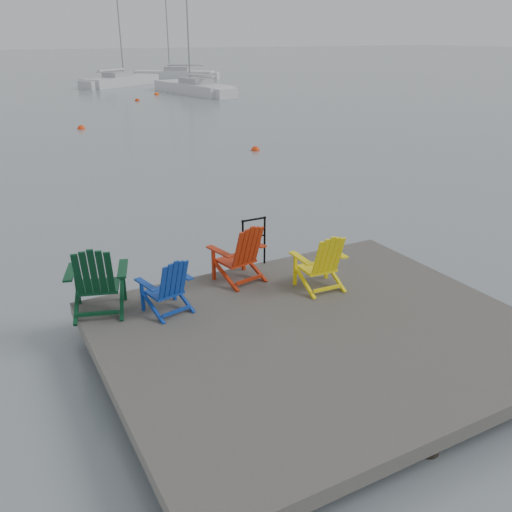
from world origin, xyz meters
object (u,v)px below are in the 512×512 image
buoy_a (255,150)px  sailboat_near (193,89)px  chair_blue (168,285)px  buoy_c (137,101)px  sailboat_far (174,75)px  handrail (254,237)px  sailboat_mid (121,81)px  chair_green (97,278)px  chair_red (241,253)px  buoy_b (81,129)px  chair_yellow (322,261)px  buoy_d (157,95)px

buoy_a → sailboat_near: bearing=73.8°
chair_blue → buoy_c: (9.27, 32.48, -0.95)m
sailboat_far → handrail: bearing=-163.6°
sailboat_near → sailboat_mid: bearing=99.0°
handrail → chair_green: chair_green is taller
chair_blue → chair_green: bearing=140.7°
chair_blue → sailboat_mid: sailboat_mid is taller
chair_red → buoy_b: 21.13m
sailboat_mid → buoy_b: bearing=-55.5°
chair_yellow → sailboat_mid: size_ratio=0.08×
chair_blue → buoy_d: size_ratio=2.24×
handrail → buoy_c: bearing=77.0°
sailboat_mid → buoy_d: 9.83m
handrail → sailboat_far: 53.41m
sailboat_far → buoy_c: 21.47m
handrail → sailboat_mid: (9.77, 44.76, -0.69)m
handrail → buoy_d: bearing=74.2°
sailboat_near → sailboat_mid: size_ratio=1.05×
chair_red → buoy_c: bearing=65.2°
buoy_d → buoy_c: bearing=-127.3°
sailboat_far → buoy_b: 34.05m
chair_green → buoy_b: 21.45m
buoy_d → sailboat_mid: bearing=90.9°
sailboat_mid → buoy_d: bearing=-35.0°
chair_blue → chair_yellow: 2.51m
chair_red → chair_yellow: chair_red is taller
chair_blue → sailboat_far: (19.15, 51.54, -0.59)m
buoy_c → sailboat_far: bearing=62.6°
handrail → sailboat_far: bearing=71.2°
sailboat_near → chair_green: bearing=-122.6°
chair_red → buoy_d: (10.42, 35.43, -1.02)m
sailboat_near → chair_blue: bearing=-121.0°
chair_yellow → buoy_c: (6.79, 32.90, -0.99)m
chair_red → buoy_d: 36.94m
chair_green → chair_blue: 1.05m
chair_green → sailboat_near: 38.51m
buoy_a → buoy_b: size_ratio=0.91×
chair_green → buoy_d: (12.81, 35.43, -1.06)m
handrail → sailboat_near: size_ratio=0.07×
sailboat_mid → chair_blue: bearing=-50.2°
handrail → chair_red: size_ratio=0.88×
chair_red → buoy_b: bearing=74.6°
buoy_b → buoy_d: buoy_d is taller
chair_green → chair_red: 2.39m
buoy_c → buoy_d: 4.31m
chair_yellow → buoy_d: size_ratio=2.46×
chair_red → sailboat_near: (13.44, 35.10, -0.66)m
sailboat_far → buoy_d: sailboat_far is taller
chair_blue → sailboat_mid: bearing=63.6°
chair_green → buoy_a: bearing=71.1°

